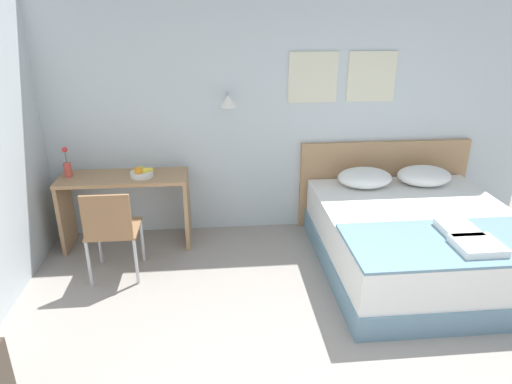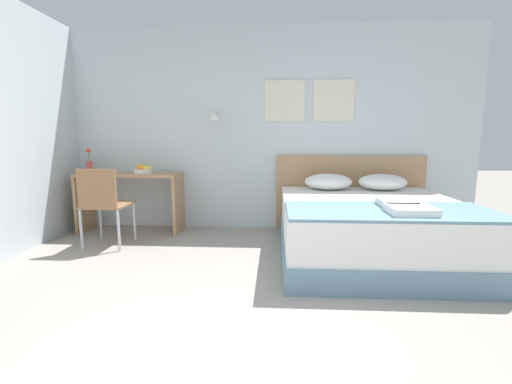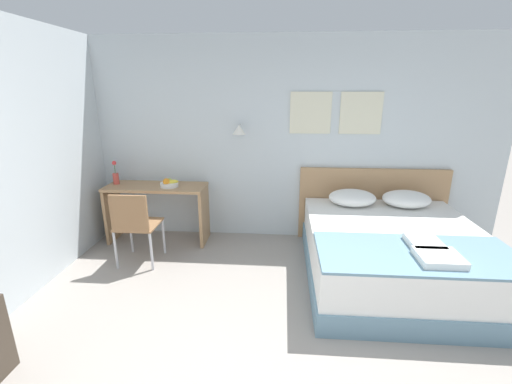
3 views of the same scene
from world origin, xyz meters
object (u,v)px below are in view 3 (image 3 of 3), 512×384
object	(u,v)px
pillow_right	(406,199)
folded_towel_near_foot	(424,243)
bed	(393,254)
fruit_bowl	(169,184)
desk	(157,202)
desk_chair	(134,222)
flower_vase	(115,176)
headboard	(371,204)
pillow_left	(352,198)
folded_towel_mid_bed	(439,258)
throw_blanket	(418,254)

from	to	relation	value
pillow_right	folded_towel_near_foot	xyz separation A→B (m)	(-0.23, -1.19, -0.04)
bed	fruit_bowl	size ratio (longest dim) A/B	8.33
desk	desk_chair	distance (m)	0.70
desk_chair	flower_vase	world-z (taller)	flower_vase
headboard	pillow_right	world-z (taller)	headboard
folded_towel_near_foot	fruit_bowl	bearing A→B (deg)	156.85
pillow_left	desk	world-z (taller)	pillow_left
folded_towel_near_foot	fruit_bowl	distance (m)	3.02
folded_towel_near_foot	folded_towel_mid_bed	world-z (taller)	same
pillow_left	fruit_bowl	size ratio (longest dim) A/B	2.38
headboard	folded_towel_mid_bed	size ratio (longest dim) A/B	5.56
pillow_left	folded_towel_near_foot	xyz separation A→B (m)	(0.43, -1.19, -0.04)
fruit_bowl	headboard	bearing A→B (deg)	6.58
pillow_right	folded_towel_mid_bed	distance (m)	1.49
desk	throw_blanket	bearing A→B (deg)	-25.49
throw_blanket	desk	distance (m)	3.18
bed	desk	size ratio (longest dim) A/B	1.56
bed	folded_towel_mid_bed	xyz separation A→B (m)	(0.11, -0.73, 0.35)
headboard	desk_chair	bearing A→B (deg)	-161.53
headboard	desk	world-z (taller)	headboard
folded_towel_mid_bed	fruit_bowl	xyz separation A→B (m)	(-2.79, 1.47, 0.18)
pillow_left	desk_chair	distance (m)	2.64
bed	throw_blanket	world-z (taller)	throw_blanket
bed	pillow_right	world-z (taller)	pillow_right
desk_chair	flower_vase	size ratio (longest dim) A/B	2.87
bed	flower_vase	xyz separation A→B (m)	(-3.42, 0.82, 0.59)
bed	folded_towel_near_foot	xyz separation A→B (m)	(0.10, -0.45, 0.35)
bed	folded_towel_near_foot	distance (m)	0.58
pillow_right	fruit_bowl	distance (m)	3.01
bed	desk	bearing A→B (deg)	164.82
folded_towel_mid_bed	fruit_bowl	bearing A→B (deg)	152.16
pillow_left	bed	bearing A→B (deg)	-65.90
pillow_left	fruit_bowl	distance (m)	2.35
fruit_bowl	desk_chair	bearing A→B (deg)	-107.93
bed	folded_towel_mid_bed	bearing A→B (deg)	-81.24
pillow_right	folded_towel_near_foot	bearing A→B (deg)	-100.89
pillow_right	folded_towel_near_foot	distance (m)	1.21
throw_blanket	flower_vase	size ratio (longest dim) A/B	5.66
pillow_left	desk_chair	bearing A→B (deg)	-165.61
headboard	throw_blanket	distance (m)	1.64
desk_chair	throw_blanket	bearing A→B (deg)	-13.14
throw_blanket	flower_vase	xyz separation A→B (m)	(-3.42, 1.41, 0.29)
headboard	desk	size ratio (longest dim) A/B	1.49
desk	pillow_left	bearing A→B (deg)	-0.90
desk	folded_towel_mid_bed	bearing A→B (deg)	-26.86
throw_blanket	flower_vase	bearing A→B (deg)	157.59
headboard	throw_blanket	world-z (taller)	headboard
flower_vase	fruit_bowl	bearing A→B (deg)	-6.26
bed	desk_chair	distance (m)	2.90
pillow_right	desk_chair	xyz separation A→B (m)	(-3.21, -0.66, -0.15)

